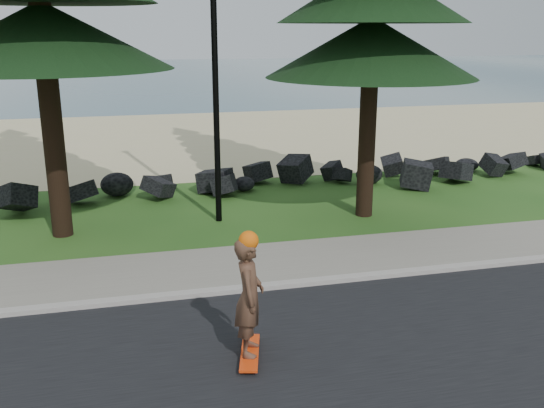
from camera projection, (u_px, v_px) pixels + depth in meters
name	position (u px, v px, depth m)	size (l,w,h in m)	color
ground	(246.00, 271.00, 11.35)	(160.00, 160.00, 0.00)	#245019
kerb	(256.00, 288.00, 10.50)	(160.00, 0.20, 0.10)	#ADA49C
sidewalk	(244.00, 265.00, 11.52)	(160.00, 2.00, 0.08)	gray
beach_sand	(176.00, 139.00, 24.87)	(160.00, 15.00, 0.01)	#CCC188
ocean	(142.00, 75.00, 58.90)	(160.00, 58.00, 0.01)	#3A606F
seawall_boulders	(205.00, 194.00, 16.57)	(60.00, 2.40, 1.10)	black
lamp_post	(214.00, 40.00, 13.18)	(0.25, 0.14, 8.14)	black
skateboarder	(249.00, 297.00, 8.09)	(0.53, 1.02, 1.84)	#ED3C0D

